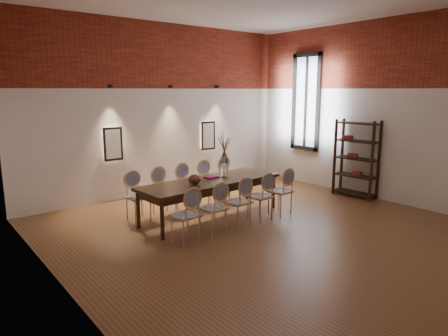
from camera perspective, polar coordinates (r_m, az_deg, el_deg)
floor at (r=7.31m, az=5.69°, el=-8.77°), size 7.00×7.00×0.02m
wall_back at (r=9.74m, az=-9.00°, el=8.20°), size 7.00×0.10×4.00m
wall_left at (r=5.08m, az=-23.91°, el=4.85°), size 0.10×7.00×4.00m
wall_right at (r=9.73m, az=21.18°, el=7.59°), size 0.10×7.00×4.00m
brick_band_back at (r=9.70m, az=-9.01°, el=15.58°), size 7.00×0.02×1.50m
brick_band_left at (r=5.13m, az=-24.26°, el=18.92°), size 0.02×7.00×1.50m
brick_band_right at (r=9.69m, az=21.50°, el=14.98°), size 0.02×7.00×1.50m
niche_left at (r=9.13m, az=-15.64°, el=3.33°), size 0.36×0.06×0.66m
niche_right at (r=10.42m, az=-2.38°, el=4.65°), size 0.36×0.06×0.66m
spot_fixture_left at (r=9.03m, az=-15.98°, el=11.19°), size 0.08×0.10×0.08m
spot_fixture_mid at (r=9.72m, az=-7.67°, el=11.48°), size 0.08×0.10×0.08m
spot_fixture_right at (r=10.51m, az=-1.00°, el=11.53°), size 0.08×0.10×0.08m
window_glass at (r=10.79m, az=11.69°, el=9.17°), size 0.02×0.78×2.38m
window_frame at (r=10.78m, az=11.63°, el=9.18°), size 0.08×0.90×2.50m
window_mullion at (r=10.78m, az=11.63°, el=9.18°), size 0.06×0.06×2.40m
dining_table at (r=7.84m, az=-1.84°, el=-4.41°), size 2.99×1.10×0.75m
chair_near_a at (r=6.55m, az=-5.53°, el=-6.74°), size 0.46×0.46×0.94m
chair_near_b at (r=6.89m, az=-1.57°, el=-5.77°), size 0.46×0.46×0.94m
chair_near_c at (r=7.27m, az=1.99°, el=-4.87°), size 0.46×0.46×0.94m
chair_near_d at (r=7.68m, az=5.17°, el=-4.05°), size 0.46×0.46×0.94m
chair_near_e at (r=8.10m, az=8.02°, el=-3.30°), size 0.46×0.46×0.94m
chair_far_a at (r=7.77m, az=-12.15°, el=-4.08°), size 0.46×0.46×0.94m
chair_far_b at (r=8.06m, az=-8.52°, el=-3.39°), size 0.46×0.46×0.94m
chair_far_c at (r=8.39m, az=-5.15°, el=-2.74°), size 0.46×0.46×0.94m
chair_far_d at (r=8.74m, az=-2.06°, el=-2.14°), size 0.46×0.46×0.94m
chair_far_e at (r=9.12m, az=0.79°, el=-1.57°), size 0.46×0.46×0.94m
vase at (r=7.93m, az=0.03°, el=-0.31°), size 0.14×0.14×0.30m
dried_branches at (r=7.86m, az=0.04°, el=2.91°), size 0.50×0.50×0.70m
bowl at (r=7.42m, az=-4.22°, el=-1.62°), size 0.24×0.24×0.18m
book at (r=7.93m, az=-1.81°, el=-1.32°), size 0.27×0.19×0.03m
shelving_rack at (r=9.77m, az=18.37°, el=1.29°), size 0.44×1.02×1.80m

